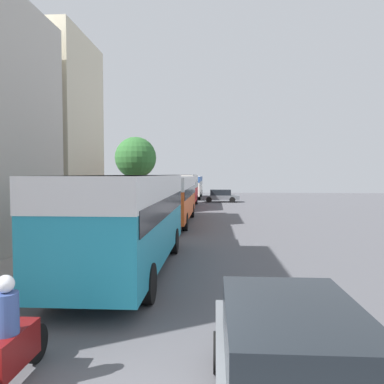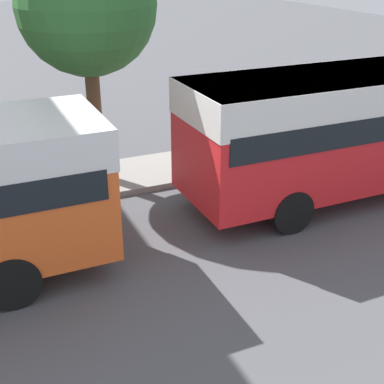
% 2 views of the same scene
% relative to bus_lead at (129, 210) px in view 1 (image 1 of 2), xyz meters
% --- Properties ---
extents(building_far_terrace, '(6.92, 6.16, 11.11)m').
position_rel_bus_lead_xyz_m(building_far_terrace, '(-8.10, 9.74, 3.53)').
color(building_far_terrace, beige).
rests_on(building_far_terrace, ground_plane).
extents(bus_lead, '(2.58, 9.47, 3.13)m').
position_rel_bus_lead_xyz_m(bus_lead, '(0.00, 0.00, 0.00)').
color(bus_lead, teal).
rests_on(bus_lead, ground_plane).
extents(bus_following, '(2.62, 10.50, 3.01)m').
position_rel_bus_lead_xyz_m(bus_following, '(-0.05, 12.17, -0.07)').
color(bus_following, '#EA5B23').
rests_on(bus_following, ground_plane).
extents(bus_third_in_line, '(2.63, 9.61, 3.11)m').
position_rel_bus_lead_xyz_m(bus_third_in_line, '(-0.36, 24.28, -0.01)').
color(bus_third_in_line, red).
rests_on(bus_third_in_line, ground_plane).
extents(bus_rear, '(2.58, 9.83, 2.88)m').
position_rel_bus_lead_xyz_m(bus_rear, '(-0.29, 37.19, -0.15)').
color(bus_rear, silver).
rests_on(bus_rear, ground_plane).
extents(motorcycle_behind_lead, '(0.39, 2.24, 1.73)m').
position_rel_bus_lead_xyz_m(motorcycle_behind_lead, '(-0.22, -6.69, -1.34)').
color(motorcycle_behind_lead, maroon).
rests_on(motorcycle_behind_lead, ground_plane).
extents(car_crossing, '(1.91, 4.51, 1.60)m').
position_rel_bus_lead_xyz_m(car_crossing, '(3.71, -7.39, -1.21)').
color(car_crossing, slate).
rests_on(car_crossing, ground_plane).
extents(car_far_curb, '(4.20, 1.91, 1.42)m').
position_rel_bus_lead_xyz_m(car_far_curb, '(3.42, 30.67, -1.28)').
color(car_far_curb, slate).
rests_on(car_far_curb, ground_plane).
extents(pedestrian_near_curb, '(0.36, 0.36, 1.77)m').
position_rel_bus_lead_xyz_m(pedestrian_near_curb, '(-3.65, 4.73, -0.97)').
color(pedestrian_near_curb, '#232838').
rests_on(pedestrian_near_curb, sidewalk).
extents(street_tree, '(3.34, 3.34, 6.04)m').
position_rel_bus_lead_xyz_m(street_tree, '(-3.65, 18.23, 2.46)').
color(street_tree, brown).
rests_on(street_tree, sidewalk).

